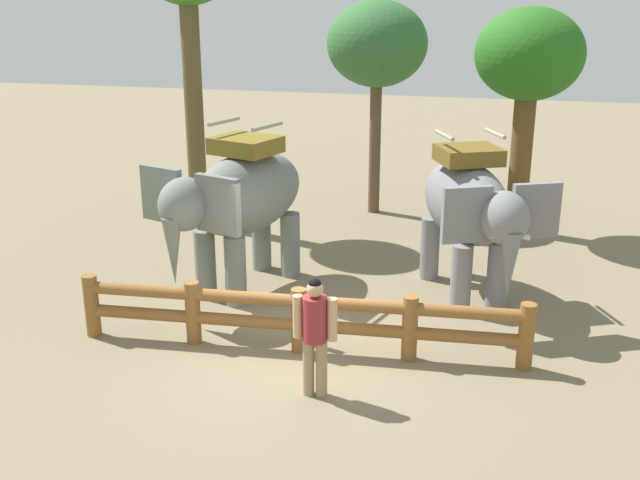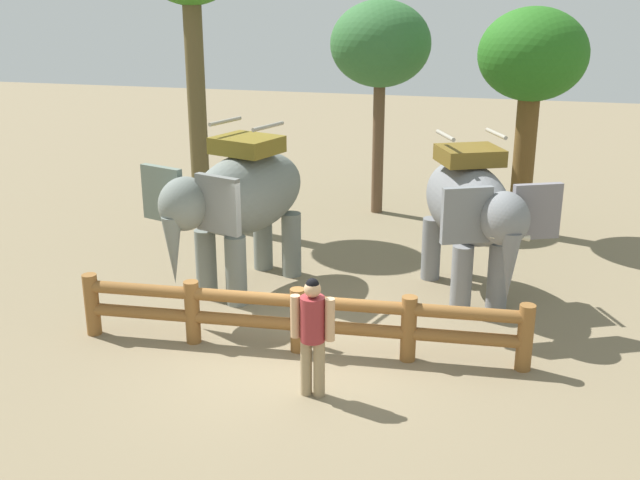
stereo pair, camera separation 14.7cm
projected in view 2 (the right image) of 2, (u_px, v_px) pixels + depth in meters
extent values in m
plane|color=#7D6E52|center=(295.00, 356.00, 11.88)|extent=(60.00, 60.00, 0.00)
cylinder|color=brown|center=(92.00, 304.00, 12.48)|extent=(0.24, 0.24, 1.05)
cylinder|color=brown|center=(192.00, 312.00, 12.19)|extent=(0.24, 0.24, 1.05)
cylinder|color=brown|center=(298.00, 320.00, 11.89)|extent=(0.24, 0.24, 1.05)
cylinder|color=brown|center=(409.00, 329.00, 11.60)|extent=(0.24, 0.24, 1.05)
cylinder|color=brown|center=(525.00, 338.00, 11.30)|extent=(0.24, 0.24, 1.05)
cylinder|color=brown|center=(298.00, 325.00, 11.92)|extent=(6.90, 0.70, 0.20)
cylinder|color=brown|center=(298.00, 301.00, 11.79)|extent=(6.90, 0.70, 0.20)
cylinder|color=slate|center=(236.00, 271.00, 13.64)|extent=(0.38, 0.38, 1.28)
cylinder|color=slate|center=(206.00, 263.00, 14.01)|extent=(0.38, 0.38, 1.28)
cylinder|color=slate|center=(291.00, 244.00, 15.02)|extent=(0.38, 0.38, 1.28)
cylinder|color=slate|center=(263.00, 238.00, 15.38)|extent=(0.38, 0.38, 1.28)
ellipsoid|color=slate|center=(248.00, 192.00, 14.13)|extent=(2.13, 3.14, 1.50)
ellipsoid|color=slate|center=(185.00, 204.00, 12.72)|extent=(1.08, 1.17, 0.91)
cube|color=slate|center=(218.00, 205.00, 12.47)|extent=(0.85, 0.39, 0.96)
cube|color=slate|center=(163.00, 194.00, 13.12)|extent=(0.85, 0.39, 0.96)
cone|color=slate|center=(173.00, 251.00, 12.68)|extent=(0.34, 0.34, 1.18)
cube|color=brown|center=(247.00, 145.00, 13.85)|extent=(1.34, 1.26, 0.30)
cylinder|color=#A59E8C|center=(268.00, 126.00, 13.47)|extent=(0.35, 0.84, 0.07)
cylinder|color=#A59E8C|center=(225.00, 121.00, 13.98)|extent=(0.35, 0.84, 0.07)
cylinder|color=slate|center=(498.00, 277.00, 13.42)|extent=(0.37, 0.37, 1.23)
cylinder|color=slate|center=(461.00, 279.00, 13.31)|extent=(0.37, 0.37, 1.23)
cylinder|color=slate|center=(464.00, 247.00, 14.97)|extent=(0.37, 0.37, 1.23)
cylinder|color=slate|center=(431.00, 249.00, 14.86)|extent=(0.37, 0.37, 1.23)
ellipsoid|color=slate|center=(467.00, 202.00, 13.77)|extent=(2.29, 3.03, 1.44)
ellipsoid|color=slate|center=(504.00, 218.00, 12.19)|extent=(1.10, 1.17, 0.88)
cube|color=slate|center=(536.00, 211.00, 12.38)|extent=(0.80, 0.46, 0.92)
cube|color=slate|center=(467.00, 215.00, 12.17)|extent=(0.80, 0.46, 0.92)
cone|color=slate|center=(509.00, 266.00, 12.11)|extent=(0.33, 0.33, 1.13)
cone|color=beige|center=(519.00, 237.00, 12.08)|extent=(0.38, 0.25, 0.16)
cone|color=beige|center=(499.00, 238.00, 12.02)|extent=(0.38, 0.25, 0.16)
cube|color=brown|center=(470.00, 155.00, 13.50)|extent=(1.34, 1.28, 0.29)
cylinder|color=#A59E8C|center=(496.00, 134.00, 13.46)|extent=(0.42, 0.78, 0.07)
cylinder|color=#A59E8C|center=(445.00, 135.00, 13.30)|extent=(0.42, 0.78, 0.07)
cylinder|color=#9B8460|center=(319.00, 368.00, 10.61)|extent=(0.16, 0.16, 0.84)
cylinder|color=#9B8460|center=(306.00, 367.00, 10.65)|extent=(0.16, 0.16, 0.84)
cylinder|color=maroon|center=(313.00, 319.00, 10.39)|extent=(0.35, 0.35, 0.65)
cylinder|color=tan|center=(330.00, 320.00, 10.33)|extent=(0.14, 0.14, 0.61)
cylinder|color=tan|center=(295.00, 316.00, 10.44)|extent=(0.14, 0.14, 0.61)
sphere|color=tan|center=(312.00, 289.00, 10.25)|extent=(0.23, 0.23, 0.23)
sphere|color=black|center=(312.00, 285.00, 10.23)|extent=(0.18, 0.18, 0.18)
cylinder|color=brown|center=(524.00, 161.00, 17.34)|extent=(0.49, 0.49, 3.42)
ellipsoid|color=#26671B|center=(533.00, 54.00, 16.59)|extent=(2.38, 2.38, 2.03)
cylinder|color=brown|center=(378.00, 144.00, 18.92)|extent=(0.28, 0.28, 3.51)
ellipsoid|color=#306631|center=(381.00, 44.00, 18.16)|extent=(2.41, 2.41, 2.05)
cylinder|color=brown|center=(197.00, 113.00, 17.66)|extent=(0.43, 0.43, 5.39)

